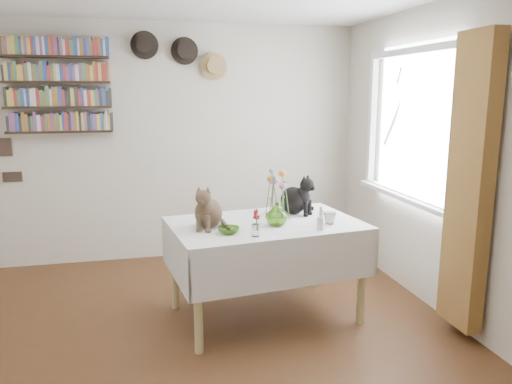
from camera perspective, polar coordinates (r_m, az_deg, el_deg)
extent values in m
cube|color=#5B2D1B|center=(3.63, -6.26, -18.58)|extent=(4.04, 4.54, 0.04)
cube|color=beige|center=(5.43, -9.54, 5.55)|extent=(4.04, 0.04, 2.54)
cube|color=beige|center=(1.07, 8.29, -18.94)|extent=(4.04, 0.04, 2.54)
cube|color=beige|center=(3.96, 23.71, 2.61)|extent=(0.04, 4.54, 2.54)
cube|color=white|center=(4.57, 17.44, 7.25)|extent=(0.01, 1.40, 1.20)
cube|color=white|center=(4.57, 17.92, 15.14)|extent=(0.06, 1.52, 0.06)
cube|color=white|center=(4.65, 16.98, -0.50)|extent=(0.06, 1.52, 0.06)
cube|color=white|center=(3.96, 22.81, 6.33)|extent=(0.06, 0.06, 1.20)
cube|color=white|center=(5.21, 13.34, 7.91)|extent=(0.06, 0.06, 1.20)
cube|color=white|center=(4.64, 16.66, -0.52)|extent=(0.12, 1.50, 0.04)
cube|color=brown|center=(3.81, 23.21, 0.81)|extent=(0.12, 0.38, 2.10)
cube|color=white|center=(3.93, 1.09, -3.92)|extent=(1.57, 1.12, 0.06)
cylinder|color=tan|center=(3.52, -6.63, -12.64)|extent=(0.06, 0.06, 0.72)
cylinder|color=tan|center=(4.01, 12.00, -9.76)|extent=(0.06, 0.06, 0.72)
cylinder|color=tan|center=(4.23, -9.25, -8.51)|extent=(0.06, 0.06, 0.72)
cylinder|color=tan|center=(4.64, 6.79, -6.62)|extent=(0.06, 0.06, 0.72)
imported|color=#90CD4E|center=(3.82, 2.38, -2.52)|extent=(0.19, 0.19, 0.18)
imported|color=#90CD4E|center=(3.61, -3.14, -4.40)|extent=(0.20, 0.20, 0.05)
imported|color=white|center=(3.90, 8.42, -3.01)|extent=(0.10, 0.10, 0.09)
cylinder|color=white|center=(3.72, 7.36, -3.61)|extent=(0.05, 0.05, 0.10)
cylinder|color=white|center=(3.70, 7.39, -2.28)|extent=(0.02, 0.02, 0.08)
cylinder|color=white|center=(3.54, -0.06, -4.39)|extent=(0.06, 0.06, 0.09)
cone|color=white|center=(4.02, 7.59, -2.74)|extent=(0.04, 0.04, 0.06)
sphere|color=beige|center=(4.01, 7.60, -2.20)|extent=(0.03, 0.03, 0.03)
cylinder|color=#4C7233|center=(3.79, 1.92, -0.88)|extent=(0.01, 0.01, 0.30)
sphere|color=pink|center=(3.77, 1.93, 1.35)|extent=(0.07, 0.07, 0.07)
cylinder|color=#4C7233|center=(3.79, 3.05, -1.21)|extent=(0.01, 0.01, 0.26)
sphere|color=pink|center=(3.76, 3.08, 0.72)|extent=(0.06, 0.06, 0.06)
cylinder|color=#4C7233|center=(3.83, 3.14, -0.46)|extent=(0.01, 0.01, 0.34)
sphere|color=orange|center=(3.80, 3.17, 2.05)|extent=(0.06, 0.06, 0.06)
cylinder|color=#4C7233|center=(3.81, 1.36, -0.73)|extent=(0.01, 0.01, 0.31)
sphere|color=orange|center=(3.78, 1.37, 1.56)|extent=(0.05, 0.05, 0.05)
cylinder|color=#4C7233|center=(3.83, 2.20, -0.22)|extent=(0.01, 0.01, 0.37)
sphere|color=#999E93|center=(3.80, 2.22, 2.51)|extent=(0.04, 0.04, 0.04)
cylinder|color=#4C7233|center=(3.75, 1.78, -0.79)|extent=(0.01, 0.01, 0.33)
sphere|color=#999E93|center=(3.72, 1.80, 1.69)|extent=(0.04, 0.04, 0.04)
cylinder|color=#4C7233|center=(3.78, 3.58, -1.03)|extent=(0.01, 0.01, 0.29)
sphere|color=#999E93|center=(3.75, 3.61, 1.13)|extent=(0.04, 0.04, 0.04)
cube|color=black|center=(5.35, -21.41, 6.45)|extent=(1.00, 0.16, 0.02)
cube|color=black|center=(5.34, -21.59, 9.01)|extent=(1.00, 0.16, 0.02)
cube|color=black|center=(5.34, -21.79, 11.58)|extent=(1.00, 0.16, 0.02)
cube|color=black|center=(5.35, -21.98, 14.14)|extent=(1.00, 0.16, 0.02)
cylinder|color=black|center=(5.36, -12.63, 16.07)|extent=(0.28, 0.02, 0.28)
cylinder|color=black|center=(5.32, -12.62, 16.11)|extent=(0.16, 0.08, 0.16)
cylinder|color=black|center=(5.38, -8.18, 15.67)|extent=(0.28, 0.02, 0.28)
cylinder|color=black|center=(5.34, -8.14, 15.70)|extent=(0.16, 0.08, 0.16)
cylinder|color=tan|center=(5.40, -4.87, 14.13)|extent=(0.28, 0.02, 0.28)
cylinder|color=tan|center=(5.36, -4.80, 14.15)|extent=(0.16, 0.08, 0.16)
cube|color=#38281E|center=(5.54, -26.85, 4.59)|extent=(0.14, 0.02, 0.18)
cube|color=#38281E|center=(5.56, -26.07, 1.56)|extent=(0.18, 0.02, 0.10)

